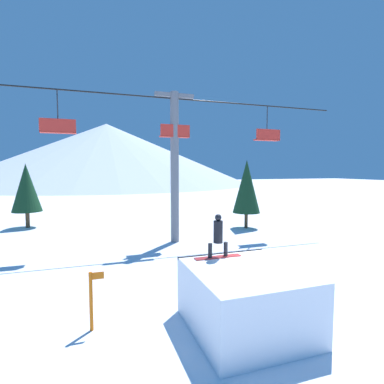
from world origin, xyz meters
The scene contains 8 objects.
ground_plane centered at (0.00, 0.00, 0.00)m, with size 220.00×220.00×0.00m, color white.
mountain_ridge centered at (0.00, 89.65, 9.25)m, with size 86.95×86.95×18.50m.
snow_ramp centered at (-1.14, -0.41, 0.87)m, with size 3.01×3.29×1.74m.
snowboarder centered at (-1.45, 0.81, 2.40)m, with size 1.51×0.29×1.37m.
chairlift centered at (-0.27, 10.05, 5.29)m, with size 22.79×0.51×9.12m.
pine_tree_near centered at (6.06, 12.50, 3.18)m, with size 2.07×2.07×5.20m.
pine_tree_far centered at (-9.81, 18.11, 3.08)m, with size 2.16×2.16×4.94m.
trail_marker centered at (-5.22, 0.91, 0.89)m, with size 0.41×0.10×1.66m.
Camera 1 is at (-5.18, -7.60, 4.49)m, focal length 28.00 mm.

